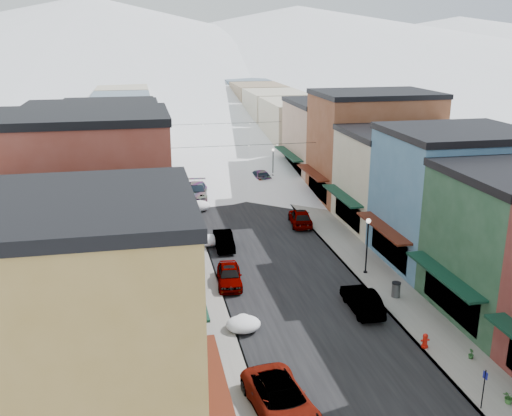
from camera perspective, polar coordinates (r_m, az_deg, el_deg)
name	(u,v)px	position (r m, az deg, el deg)	size (l,w,h in m)	color
road	(215,163)	(79.41, -4.17, 4.53)	(10.00, 160.00, 0.01)	black
sidewalk_left	(166,164)	(78.84, -8.94, 4.33)	(3.20, 160.00, 0.15)	gray
sidewalk_right	(261,160)	(80.49, 0.51, 4.80)	(3.20, 160.00, 0.15)	gray
curb_left	(178,164)	(78.92, -7.82, 4.39)	(0.10, 160.00, 0.15)	slate
curb_right	(250,161)	(80.19, -0.58, 4.75)	(0.10, 160.00, 0.15)	slate
bldg_l_yellow	(68,340)	(24.05, -18.27, -12.43)	(11.30, 8.70, 11.50)	#A6813D
bldg_l_cream	(87,276)	(32.08, -16.55, -6.58)	(11.30, 8.20, 9.50)	beige
bldg_l_brick_near	(86,207)	(39.13, -16.61, 0.05)	(12.30, 8.20, 12.50)	maroon
bldg_l_grayblue	(103,198)	(47.72, -15.08, 1.02)	(11.30, 9.20, 9.00)	gray
bldg_l_brick_far	(96,162)	(56.27, -15.73, 4.42)	(13.30, 9.20, 11.00)	brown
bldg_l_tan	(111,147)	(66.09, -14.31, 5.91)	(11.30, 11.20, 10.00)	#967B62
bldg_r_blue	(453,197)	(45.99, 19.10, 1.03)	(11.30, 9.20, 10.50)	teal
bldg_r_cream	(405,178)	(54.03, 14.72, 2.90)	(12.30, 9.20, 9.00)	beige
bldg_r_brick_far	(373,146)	(61.95, 11.60, 6.07)	(13.30, 9.20, 11.50)	brown
bldg_r_tan	(332,139)	(70.93, 7.66, 6.82)	(11.30, 11.20, 9.50)	tan
distant_blocks	(196,112)	(101.24, -5.98, 9.51)	(34.00, 55.00, 8.00)	gray
mountain_ridge	(113,39)	(294.21, -14.07, 16.08)	(670.00, 340.00, 34.00)	silver
overhead_cables	(228,133)	(66.07, -2.83, 7.47)	(16.40, 15.04, 0.04)	black
car_white_suv	(281,400)	(28.24, 2.53, -18.63)	(2.56, 5.54, 1.54)	white
car_silver_sedan	(229,275)	(40.91, -2.69, -6.74)	(1.72, 4.27, 1.46)	#92959A
car_dark_hatch	(224,240)	(47.68, -3.23, -3.25)	(1.45, 4.15, 1.37)	black
car_silver_wagon	(196,191)	(61.92, -5.98, 1.66)	(2.38, 5.84, 1.70)	#ADB0B6
car_green_sedan	(362,300)	(37.92, 10.57, -9.03)	(1.57, 4.50, 1.48)	black
car_gray_suv	(300,217)	(53.37, 4.45, -0.91)	(1.86, 4.62, 1.58)	#95989D
car_black_sedan	(260,176)	(68.73, 0.38, 3.22)	(2.08, 5.12, 1.49)	black
car_lane_silver	(207,162)	(76.68, -4.92, 4.63)	(1.77, 4.40, 1.50)	gray
car_lane_white	(215,138)	(94.30, -4.08, 6.98)	(2.40, 5.20, 1.44)	silver
fire_hydrant	(425,341)	(34.52, 16.55, -12.63)	(0.50, 0.38, 0.86)	red
parking_sign	(484,386)	(30.05, 21.83, -16.21)	(0.08, 0.28, 2.08)	black
trash_can	(396,289)	(39.98, 13.82, -7.92)	(0.62, 0.62, 1.04)	#56585B
streetlamp_near	(367,239)	(42.56, 11.08, -3.05)	(0.35, 0.35, 4.23)	black
streetlamp_far	(273,161)	(68.06, 1.71, 4.75)	(0.33, 0.33, 4.02)	black
planter_near	(509,397)	(31.38, 23.98, -16.89)	(0.59, 0.51, 0.66)	#397032
planter_far	(471,354)	(34.32, 20.72, -13.49)	(0.31, 0.31, 0.55)	#295B2B
snow_pile_near	(243,324)	(35.16, -1.28, -11.49)	(2.12, 2.50, 0.89)	white
snow_pile_mid	(209,240)	(48.49, -4.72, -3.23)	(2.20, 2.55, 0.93)	white
snow_pile_far	(198,206)	(57.96, -5.82, 0.22)	(2.47, 2.72, 1.05)	white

